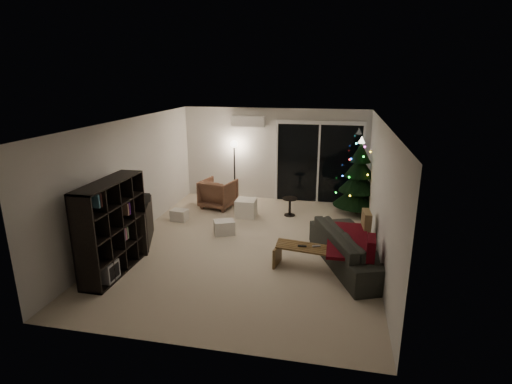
# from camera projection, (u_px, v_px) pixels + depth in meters

# --- Properties ---
(room) EXTENTS (6.50, 7.51, 2.60)m
(room) POSITION_uv_depth(u_px,v_px,m) (282.00, 180.00, 9.18)
(room) COLOR beige
(room) RESTS_ON ground
(bookshelf) EXTENTS (0.51, 1.66, 1.64)m
(bookshelf) POSITION_uv_depth(u_px,v_px,m) (102.00, 226.00, 6.91)
(bookshelf) COLOR black
(bookshelf) RESTS_ON floor
(media_cabinet) EXTENTS (0.93, 1.43, 0.84)m
(media_cabinet) POSITION_uv_depth(u_px,v_px,m) (137.00, 224.00, 8.14)
(media_cabinet) COLOR black
(media_cabinet) RESTS_ON floor
(stereo) EXTENTS (0.42, 0.50, 0.18)m
(stereo) POSITION_uv_depth(u_px,v_px,m) (135.00, 200.00, 8.00)
(stereo) COLOR black
(stereo) RESTS_ON media_cabinet
(armchair) EXTENTS (0.95, 0.97, 0.75)m
(armchair) POSITION_uv_depth(u_px,v_px,m) (218.00, 193.00, 10.38)
(armchair) COLOR brown
(armchair) RESTS_ON floor
(ottoman) EXTENTS (0.48, 0.48, 0.43)m
(ottoman) POSITION_uv_depth(u_px,v_px,m) (246.00, 208.00, 9.75)
(ottoman) COLOR white
(ottoman) RESTS_ON floor
(cardboard_box_a) EXTENTS (0.39, 0.31, 0.27)m
(cardboard_box_a) POSITION_uv_depth(u_px,v_px,m) (179.00, 215.00, 9.49)
(cardboard_box_a) COLOR white
(cardboard_box_a) RESTS_ON floor
(cardboard_box_b) EXTENTS (0.53, 0.48, 0.30)m
(cardboard_box_b) POSITION_uv_depth(u_px,v_px,m) (224.00, 227.00, 8.68)
(cardboard_box_b) COLOR white
(cardboard_box_b) RESTS_ON floor
(side_table) EXTENTS (0.36, 0.36, 0.45)m
(side_table) POSITION_uv_depth(u_px,v_px,m) (290.00, 207.00, 9.80)
(side_table) COLOR black
(side_table) RESTS_ON floor
(floor_lamp) EXTENTS (0.25, 0.25, 1.58)m
(floor_lamp) POSITION_uv_depth(u_px,v_px,m) (235.00, 172.00, 10.92)
(floor_lamp) COLOR black
(floor_lamp) RESTS_ON floor
(sofa) EXTENTS (1.69, 2.48, 0.67)m
(sofa) POSITION_uv_depth(u_px,v_px,m) (353.00, 248.00, 7.20)
(sofa) COLOR #292A27
(sofa) RESTS_ON floor
(sofa_throw) EXTENTS (0.72, 1.66, 0.06)m
(sofa_throw) POSITION_uv_depth(u_px,v_px,m) (348.00, 240.00, 7.18)
(sofa_throw) COLOR #3F030F
(sofa_throw) RESTS_ON sofa
(cushion_a) EXTENTS (0.17, 0.45, 0.44)m
(cushion_a) POSITION_uv_depth(u_px,v_px,m) (366.00, 222.00, 7.69)
(cushion_a) COLOR olive
(cushion_a) RESTS_ON sofa
(cushion_b) EXTENTS (0.16, 0.45, 0.44)m
(cushion_b) POSITION_uv_depth(u_px,v_px,m) (371.00, 250.00, 6.47)
(cushion_b) COLOR #3F030F
(cushion_b) RESTS_ON sofa
(coffee_table) EXTENTS (1.31, 0.63, 0.40)m
(coffee_table) POSITION_uv_depth(u_px,v_px,m) (310.00, 257.00, 7.15)
(coffee_table) COLOR brown
(coffee_table) RESTS_ON floor
(remote_a) EXTENTS (0.16, 0.05, 0.02)m
(remote_a) POSITION_uv_depth(u_px,v_px,m) (302.00, 246.00, 7.12)
(remote_a) COLOR black
(remote_a) RESTS_ON coffee_table
(remote_b) EXTENTS (0.15, 0.09, 0.02)m
(remote_b) POSITION_uv_depth(u_px,v_px,m) (316.00, 246.00, 7.12)
(remote_b) COLOR slate
(remote_b) RESTS_ON coffee_table
(christmas_tree) EXTENTS (1.37, 1.37, 1.93)m
(christmas_tree) POSITION_uv_depth(u_px,v_px,m) (359.00, 176.00, 9.75)
(christmas_tree) COLOR black
(christmas_tree) RESTS_ON floor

